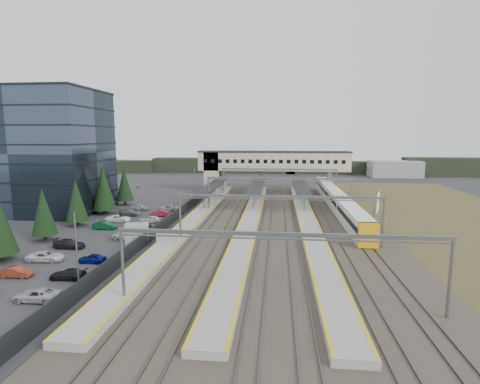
# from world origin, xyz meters

# --- Properties ---
(ground) EXTENTS (220.00, 220.00, 0.00)m
(ground) POSITION_xyz_m (0.00, 0.00, 0.00)
(ground) COLOR #2B2B2D
(ground) RESTS_ON ground
(office_building) EXTENTS (24.30, 18.30, 24.30)m
(office_building) POSITION_xyz_m (-36.00, 12.00, 12.19)
(office_building) COLOR #303A4D
(office_building) RESTS_ON ground
(conifer_row) EXTENTS (4.42, 49.82, 9.50)m
(conifer_row) POSITION_xyz_m (-22.00, -3.86, 4.84)
(conifer_row) COLOR black
(conifer_row) RESTS_ON ground
(car_park) EXTENTS (10.69, 44.40, 1.29)m
(car_park) POSITION_xyz_m (-13.56, -6.11, 0.61)
(car_park) COLOR #B8B7BD
(car_park) RESTS_ON ground
(lampposts) EXTENTS (0.50, 53.25, 8.07)m
(lampposts) POSITION_xyz_m (-8.00, 1.25, 4.34)
(lampposts) COLOR slate
(lampposts) RESTS_ON ground
(fence) EXTENTS (0.08, 90.00, 2.00)m
(fence) POSITION_xyz_m (-6.50, 5.00, 1.00)
(fence) COLOR #26282B
(fence) RESTS_ON ground
(relay_cabin_near) EXTENTS (3.85, 3.29, 2.73)m
(relay_cabin_near) POSITION_xyz_m (-8.32, -8.43, 1.36)
(relay_cabin_near) COLOR gray
(relay_cabin_near) RESTS_ON ground
(relay_cabin_far) EXTENTS (2.71, 2.34, 2.30)m
(relay_cabin_far) POSITION_xyz_m (-3.27, -10.37, 1.15)
(relay_cabin_far) COLOR gray
(relay_cabin_far) RESTS_ON ground
(rail_corridor) EXTENTS (34.00, 90.00, 0.92)m
(rail_corridor) POSITION_xyz_m (9.34, 5.00, 0.29)
(rail_corridor) COLOR #353028
(rail_corridor) RESTS_ON ground
(canopies) EXTENTS (23.10, 30.00, 3.28)m
(canopies) POSITION_xyz_m (7.00, 27.00, 3.92)
(canopies) COLOR black
(canopies) RESTS_ON ground
(footbridge) EXTENTS (40.40, 6.40, 11.20)m
(footbridge) POSITION_xyz_m (7.70, 42.00, 7.93)
(footbridge) COLOR #C5B197
(footbridge) RESTS_ON ground
(gantries) EXTENTS (28.40, 62.28, 7.17)m
(gantries) POSITION_xyz_m (12.00, 3.00, 6.00)
(gantries) COLOR slate
(gantries) RESTS_ON ground
(train) EXTENTS (2.72, 56.85, 3.43)m
(train) POSITION_xyz_m (24.00, 19.30, 1.95)
(train) COLOR white
(train) RESTS_ON ground
(billboard) EXTENTS (1.86, 5.78, 5.09)m
(billboard) POSITION_xyz_m (29.58, 8.61, 3.42)
(billboard) COLOR slate
(billboard) RESTS_ON ground
(scrub_east) EXTENTS (34.00, 120.00, 0.06)m
(scrub_east) POSITION_xyz_m (45.00, 5.00, 0.03)
(scrub_east) COLOR #40371E
(scrub_east) RESTS_ON ground
(treeline_far) EXTENTS (170.00, 19.00, 7.00)m
(treeline_far) POSITION_xyz_m (23.81, 92.28, 2.95)
(treeline_far) COLOR black
(treeline_far) RESTS_ON ground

